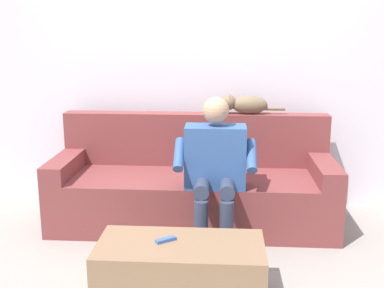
{
  "coord_description": "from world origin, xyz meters",
  "views": [
    {
      "loc": [
        -0.25,
        3.69,
        1.59
      ],
      "look_at": [
        0.0,
        0.03,
        0.72
      ],
      "focal_mm": 44.76,
      "sensor_mm": 36.0,
      "label": 1
    }
  ],
  "objects_px": {
    "couch": "(193,187)",
    "person_solo_seated": "(215,162)",
    "coffee_table": "(181,271)",
    "remote_blue": "(166,240)",
    "cat_on_backrest": "(245,104)"
  },
  "relations": [
    {
      "from": "couch",
      "to": "person_solo_seated",
      "type": "bearing_deg",
      "value": 115.24
    },
    {
      "from": "coffee_table",
      "to": "remote_blue",
      "type": "height_order",
      "value": "remote_blue"
    },
    {
      "from": "person_solo_seated",
      "to": "cat_on_backrest",
      "type": "height_order",
      "value": "person_solo_seated"
    },
    {
      "from": "coffee_table",
      "to": "cat_on_backrest",
      "type": "xyz_separation_m",
      "value": [
        -0.43,
        -1.48,
        0.8
      ]
    },
    {
      "from": "remote_blue",
      "to": "person_solo_seated",
      "type": "bearing_deg",
      "value": 35.2
    },
    {
      "from": "cat_on_backrest",
      "to": "remote_blue",
      "type": "bearing_deg",
      "value": 70.45
    },
    {
      "from": "couch",
      "to": "remote_blue",
      "type": "xyz_separation_m",
      "value": [
        0.09,
        1.18,
        0.06
      ]
    },
    {
      "from": "coffee_table",
      "to": "cat_on_backrest",
      "type": "distance_m",
      "value": 1.73
    },
    {
      "from": "cat_on_backrest",
      "to": "remote_blue",
      "type": "height_order",
      "value": "cat_on_backrest"
    },
    {
      "from": "couch",
      "to": "coffee_table",
      "type": "bearing_deg",
      "value": 90.0
    },
    {
      "from": "couch",
      "to": "person_solo_seated",
      "type": "relative_size",
      "value": 2.06
    },
    {
      "from": "coffee_table",
      "to": "remote_blue",
      "type": "distance_m",
      "value": 0.21
    },
    {
      "from": "couch",
      "to": "person_solo_seated",
      "type": "xyz_separation_m",
      "value": [
        -0.19,
        0.4,
        0.33
      ]
    },
    {
      "from": "coffee_table",
      "to": "remote_blue",
      "type": "bearing_deg",
      "value": -15.87
    },
    {
      "from": "couch",
      "to": "coffee_table",
      "type": "height_order",
      "value": "couch"
    }
  ]
}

